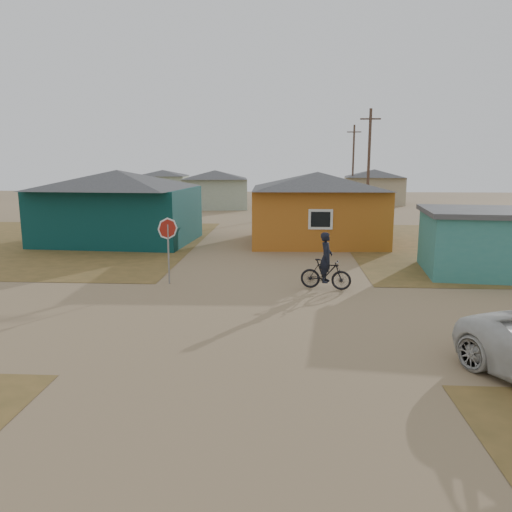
{
  "coord_description": "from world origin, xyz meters",
  "views": [
    {
      "loc": [
        0.8,
        -13.66,
        4.5
      ],
      "look_at": [
        -0.21,
        3.0,
        1.3
      ],
      "focal_mm": 35.0,
      "sensor_mm": 36.0,
      "label": 1
    }
  ],
  "objects": [
    {
      "name": "house_pale_north",
      "position": [
        -14.0,
        46.0,
        1.75
      ],
      "size": [
        6.28,
        5.81,
        3.4
      ],
      "color": "#9EAC94",
      "rests_on": "ground"
    },
    {
      "name": "stop_sign",
      "position": [
        -3.51,
        4.15,
        1.81
      ],
      "size": [
        0.77,
        0.3,
        2.47
      ],
      "color": "gray",
      "rests_on": "ground"
    },
    {
      "name": "ground",
      "position": [
        0.0,
        0.0,
        0.0
      ],
      "size": [
        120.0,
        120.0,
        0.0
      ],
      "primitive_type": "plane",
      "color": "#937855"
    },
    {
      "name": "shed_turquoise",
      "position": [
        9.5,
        6.5,
        1.31
      ],
      "size": [
        6.71,
        4.93,
        2.6
      ],
      "color": "#397D74",
      "rests_on": "ground"
    },
    {
      "name": "house_teal",
      "position": [
        -8.5,
        13.5,
        2.05
      ],
      "size": [
        8.93,
        7.08,
        4.0
      ],
      "color": "#093130",
      "rests_on": "ground"
    },
    {
      "name": "house_pale_west",
      "position": [
        -6.0,
        34.0,
        1.86
      ],
      "size": [
        7.04,
        6.15,
        3.6
      ],
      "color": "#9EAC94",
      "rests_on": "ground"
    },
    {
      "name": "house_yellow",
      "position": [
        2.5,
        14.0,
        2.0
      ],
      "size": [
        7.72,
        6.76,
        3.9
      ],
      "color": "#B2621B",
      "rests_on": "ground"
    },
    {
      "name": "utility_pole_far",
      "position": [
        7.5,
        38.0,
        4.14
      ],
      "size": [
        1.4,
        0.2,
        8.0
      ],
      "color": "#4E3A2F",
      "rests_on": "ground"
    },
    {
      "name": "grass_nw",
      "position": [
        -14.0,
        13.0,
        0.01
      ],
      "size": [
        20.0,
        18.0,
        0.0
      ],
      "primitive_type": "cube",
      "color": "brown",
      "rests_on": "ground"
    },
    {
      "name": "house_beige_east",
      "position": [
        10.0,
        40.0,
        1.86
      ],
      "size": [
        6.95,
        6.05,
        3.6
      ],
      "color": "tan",
      "rests_on": "ground"
    },
    {
      "name": "utility_pole_near",
      "position": [
        6.5,
        22.0,
        4.14
      ],
      "size": [
        1.4,
        0.2,
        8.0
      ],
      "color": "#4E3A2F",
      "rests_on": "ground"
    },
    {
      "name": "cyclist",
      "position": [
        2.23,
        3.68,
        0.74
      ],
      "size": [
        1.87,
        0.9,
        2.04
      ],
      "color": "black",
      "rests_on": "ground"
    }
  ]
}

